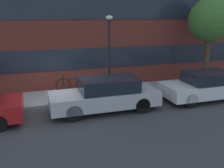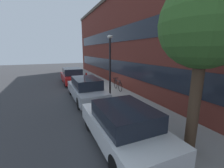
# 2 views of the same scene
# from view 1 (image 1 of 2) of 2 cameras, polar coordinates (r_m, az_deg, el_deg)

# --- Properties ---
(ground_plane) EXTENTS (56.00, 56.00, 0.00)m
(ground_plane) POSITION_cam_1_polar(r_m,az_deg,el_deg) (11.39, -10.43, -5.01)
(ground_plane) COLOR #38383A
(sidewalk_strip) EXTENTS (28.00, 2.30, 0.14)m
(sidewalk_strip) POSITION_cam_1_polar(r_m,az_deg,el_deg) (12.45, -11.15, -2.93)
(sidewalk_strip) COLOR gray
(sidewalk_strip) RESTS_ON ground_plane
(rowhouse_facade) EXTENTS (28.00, 1.02, 7.79)m
(rowhouse_facade) POSITION_cam_1_polar(r_m,az_deg,el_deg) (13.43, -12.87, 14.94)
(rowhouse_facade) COLOR maroon
(rowhouse_facade) RESTS_ON ground_plane
(parked_car_silver) EXTENTS (4.56, 1.62, 1.43)m
(parked_car_silver) POSITION_cam_1_polar(r_m,az_deg,el_deg) (10.48, -1.42, -2.47)
(parked_car_silver) COLOR #B2B5BA
(parked_car_silver) RESTS_ON ground_plane
(parked_car_white) EXTENTS (4.05, 1.77, 1.35)m
(parked_car_white) POSITION_cam_1_polar(r_m,az_deg,el_deg) (12.73, 20.51, -0.38)
(parked_car_white) COLOR silver
(parked_car_white) RESTS_ON ground_plane
(bicycle) EXTENTS (1.76, 0.44, 0.85)m
(bicycle) POSITION_cam_1_polar(r_m,az_deg,el_deg) (12.81, -8.87, -0.01)
(bicycle) COLOR black
(bicycle) RESTS_ON sidewalk_strip
(street_tree) EXTENTS (2.29, 2.29, 4.71)m
(street_tree) POSITION_cam_1_polar(r_m,az_deg,el_deg) (14.35, 21.56, 13.28)
(street_tree) COLOR #473323
(street_tree) RESTS_ON sidewalk_strip
(lamp_post) EXTENTS (0.32, 0.32, 3.79)m
(lamp_post) POSITION_cam_1_polar(r_m,az_deg,el_deg) (11.55, -0.64, 8.54)
(lamp_post) COLOR black
(lamp_post) RESTS_ON sidewalk_strip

